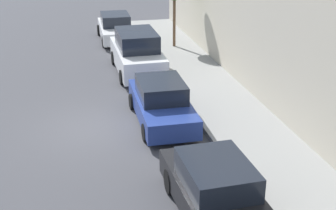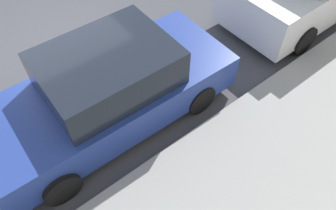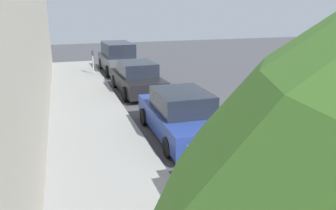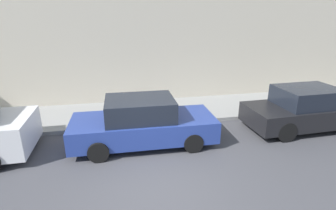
{
  "view_description": "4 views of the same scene",
  "coord_description": "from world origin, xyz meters",
  "px_view_note": "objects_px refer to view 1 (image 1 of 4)",
  "views": [
    {
      "loc": [
        -1.09,
        -15.22,
        7.18
      ],
      "look_at": [
        2.3,
        -0.91,
        1.0
      ],
      "focal_mm": 50.0,
      "sensor_mm": 36.0,
      "label": 1
    },
    {
      "loc": [
        5.78,
        -1.48,
        4.91
      ],
      "look_at": [
        3.33,
        0.47,
        1.0
      ],
      "focal_mm": 35.0,
      "sensor_mm": 36.0,
      "label": 2
    },
    {
      "loc": [
        5.78,
        9.36,
        4.06
      ],
      "look_at": [
        2.6,
        -0.34,
        1.0
      ],
      "focal_mm": 35.0,
      "sensor_mm": 36.0,
      "label": 3
    },
    {
      "loc": [
        -5.4,
        0.75,
        3.98
      ],
      "look_at": [
        3.03,
        -0.98,
        1.0
      ],
      "focal_mm": 28.0,
      "sensor_mm": 36.0,
      "label": 4
    }
  ],
  "objects_px": {
    "parked_sedan_third": "(162,103)",
    "parked_suv_fourth": "(137,53)",
    "parked_sedan_second": "(217,193)",
    "parked_sedan_fifth": "(116,28)"
  },
  "relations": [
    {
      "from": "parked_sedan_third",
      "to": "parked_suv_fourth",
      "type": "relative_size",
      "value": 0.94
    },
    {
      "from": "parked_sedan_second",
      "to": "parked_sedan_fifth",
      "type": "xyz_separation_m",
      "value": [
        -0.18,
        17.8,
        0.0
      ]
    },
    {
      "from": "parked_sedan_second",
      "to": "parked_sedan_fifth",
      "type": "height_order",
      "value": "same"
    },
    {
      "from": "parked_sedan_third",
      "to": "parked_sedan_second",
      "type": "bearing_deg",
      "value": -89.45
    },
    {
      "from": "parked_sedan_fifth",
      "to": "parked_sedan_third",
      "type": "bearing_deg",
      "value": -89.39
    },
    {
      "from": "parked_sedan_third",
      "to": "parked_suv_fourth",
      "type": "height_order",
      "value": "parked_suv_fourth"
    },
    {
      "from": "parked_sedan_third",
      "to": "parked_sedan_fifth",
      "type": "relative_size",
      "value": 1.0
    },
    {
      "from": "parked_sedan_second",
      "to": "parked_suv_fourth",
      "type": "xyz_separation_m",
      "value": [
        0.04,
        11.66,
        0.21
      ]
    },
    {
      "from": "parked_suv_fourth",
      "to": "parked_sedan_third",
      "type": "bearing_deg",
      "value": -90.94
    },
    {
      "from": "parked_sedan_third",
      "to": "parked_suv_fourth",
      "type": "bearing_deg",
      "value": 89.06
    }
  ]
}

